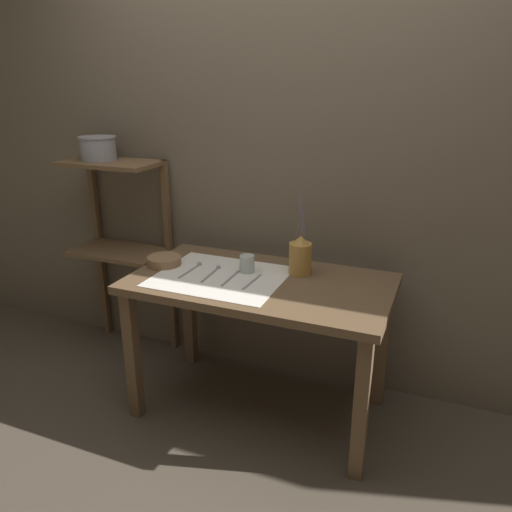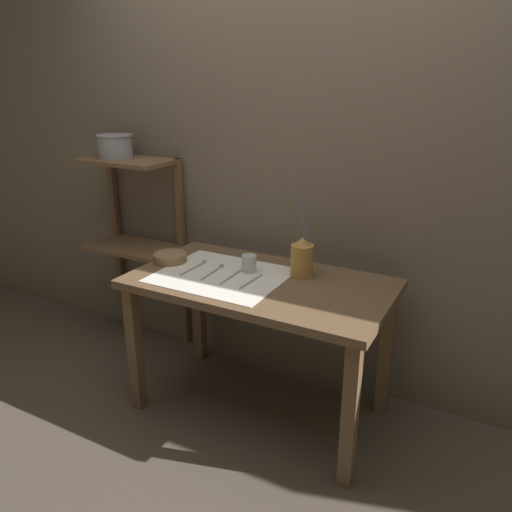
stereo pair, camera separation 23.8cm
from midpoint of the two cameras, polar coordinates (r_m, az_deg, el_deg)
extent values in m
plane|color=brown|center=(2.79, -2.14, -16.97)|extent=(12.00, 12.00, 0.00)
cube|color=#6B5E4C|center=(2.70, 1.60, 9.81)|extent=(7.00, 0.06, 2.40)
cube|color=brown|center=(2.43, -2.35, -3.23)|extent=(1.27, 0.70, 0.04)
cube|color=brown|center=(2.65, -16.50, -10.91)|extent=(0.06, 0.06, 0.70)
cube|color=brown|center=(2.21, 8.78, -17.02)|extent=(0.06, 0.06, 0.70)
cube|color=brown|center=(3.06, -9.85, -6.03)|extent=(0.06, 0.06, 0.70)
cube|color=brown|center=(2.69, 11.78, -10.00)|extent=(0.06, 0.06, 0.70)
cube|color=brown|center=(3.04, -18.53, 10.01)|extent=(0.57, 0.32, 0.02)
cube|color=brown|center=(3.17, -17.49, 0.45)|extent=(0.57, 0.32, 0.02)
cube|color=brown|center=(3.45, -19.36, 0.74)|extent=(0.04, 0.04, 1.22)
cube|color=brown|center=(3.14, -12.00, -0.41)|extent=(0.04, 0.04, 1.22)
cube|color=white|center=(2.47, -6.84, -2.37)|extent=(0.62, 0.52, 0.00)
cylinder|color=#B7843D|center=(2.47, 2.33, -0.36)|extent=(0.11, 0.11, 0.16)
cone|color=#B7843D|center=(2.44, 2.36, 1.83)|extent=(0.08, 0.08, 0.04)
cylinder|color=slate|center=(2.40, 2.37, 4.71)|extent=(0.01, 0.03, 0.21)
cylinder|color=slate|center=(2.40, 2.19, 3.68)|extent=(0.04, 0.01, 0.13)
cylinder|color=slate|center=(2.38, 2.57, 4.35)|extent=(0.03, 0.01, 0.19)
cylinder|color=slate|center=(2.38, 2.36, 4.27)|extent=(0.03, 0.03, 0.18)
cylinder|color=slate|center=(2.41, 2.57, 3.98)|extent=(0.02, 0.01, 0.15)
cylinder|color=#8E6B47|center=(2.67, -12.99, -0.59)|extent=(0.18, 0.18, 0.05)
cylinder|color=#B7C1BC|center=(2.50, -3.76, -0.93)|extent=(0.07, 0.07, 0.09)
cube|color=#939399|center=(2.55, -10.28, -1.76)|extent=(0.02, 0.20, 0.00)
sphere|color=#939399|center=(2.63, -9.07, -0.97)|extent=(0.02, 0.02, 0.02)
cube|color=#939399|center=(2.49, -8.00, -2.18)|extent=(0.02, 0.20, 0.00)
sphere|color=#939399|center=(2.57, -6.98, -1.34)|extent=(0.02, 0.02, 0.02)
cube|color=#939399|center=(2.44, -5.76, -2.60)|extent=(0.02, 0.20, 0.00)
cube|color=#939399|center=(2.39, -3.31, -3.00)|extent=(0.02, 0.20, 0.00)
cylinder|color=#939399|center=(3.08, -19.79, 11.48)|extent=(0.20, 0.20, 0.13)
cylinder|color=#939399|center=(3.07, -19.92, 12.65)|extent=(0.21, 0.21, 0.01)
camera|label=1|loc=(0.12, -92.86, -1.02)|focal=35.00mm
camera|label=2|loc=(0.12, 87.14, 1.02)|focal=35.00mm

